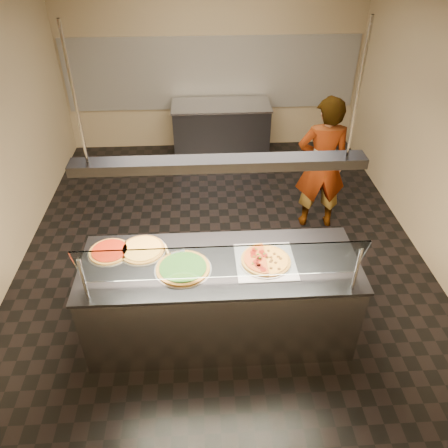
{
  "coord_description": "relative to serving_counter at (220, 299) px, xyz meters",
  "views": [
    {
      "loc": [
        -0.23,
        -4.41,
        3.56
      ],
      "look_at": [
        -0.02,
        -0.93,
        1.02
      ],
      "focal_mm": 35.0,
      "sensor_mm": 36.0,
      "label": 1
    }
  ],
  "objects": [
    {
      "name": "sneeze_guard",
      "position": [
        0.0,
        -0.34,
        0.76
      ],
      "size": [
        2.32,
        0.18,
        0.54
      ],
      "color": "#B7B7BC",
      "rests_on": "serving_counter"
    },
    {
      "name": "pizza_spatula",
      "position": [
        -0.44,
        0.15,
        0.49
      ],
      "size": [
        0.23,
        0.22,
        0.02
      ],
      "color": "#B7B7BC",
      "rests_on": "pizza_spinach"
    },
    {
      "name": "wall_right",
      "position": [
        2.6,
        1.4,
        1.03
      ],
      "size": [
        0.02,
        6.0,
        3.0
      ],
      "primitive_type": "cube",
      "color": "#9D8965",
      "rests_on": "ground"
    },
    {
      "name": "worker",
      "position": [
        1.39,
        1.84,
        0.44
      ],
      "size": [
        0.68,
        0.47,
        1.8
      ],
      "primitive_type": "imported",
      "rotation": [
        0.0,
        0.0,
        3.09
      ],
      "color": "#36333F",
      "rests_on": "ground"
    },
    {
      "name": "wall_back",
      "position": [
        0.09,
        4.41,
        1.03
      ],
      "size": [
        5.0,
        0.02,
        3.0
      ],
      "primitive_type": "cube",
      "color": "#9D8965",
      "rests_on": "ground"
    },
    {
      "name": "pizza_tomato",
      "position": [
        -1.03,
        0.21,
        0.48
      ],
      "size": [
        0.41,
        0.41,
        0.03
      ],
      "color": "silver",
      "rests_on": "serving_counter"
    },
    {
      "name": "lamp_rod_right",
      "position": [
        1.0,
        0.0,
        2.03
      ],
      "size": [
        0.02,
        0.02,
        1.01
      ],
      "primitive_type": "cylinder",
      "color": "#B7B7BC",
      "rests_on": "ceiling"
    },
    {
      "name": "pizza_spinach",
      "position": [
        -0.33,
        -0.07,
        0.48
      ],
      "size": [
        0.52,
        0.52,
        0.03
      ],
      "color": "silver",
      "rests_on": "serving_counter"
    },
    {
      "name": "wall_front",
      "position": [
        0.09,
        -1.61,
        1.03
      ],
      "size": [
        5.0,
        0.02,
        3.0
      ],
      "primitive_type": "cube",
      "color": "#9D8965",
      "rests_on": "ground"
    },
    {
      "name": "prep_table",
      "position": [
        0.22,
        3.95,
        0.0
      ],
      "size": [
        1.63,
        0.74,
        0.93
      ],
      "color": "#323237",
      "rests_on": "ground"
    },
    {
      "name": "tile_band",
      "position": [
        0.09,
        4.38,
        0.83
      ],
      "size": [
        4.9,
        0.02,
        1.2
      ],
      "primitive_type": "cube",
      "color": "silver",
      "rests_on": "wall_back"
    },
    {
      "name": "heat_lamp_housing",
      "position": [
        0.0,
        0.0,
        1.48
      ],
      "size": [
        2.3,
        0.18,
        0.08
      ],
      "primitive_type": "cube",
      "color": "#323237",
      "rests_on": "ceiling"
    },
    {
      "name": "half_pizza_sausage",
      "position": [
        0.52,
        -0.01,
        0.49
      ],
      "size": [
        0.23,
        0.45,
        0.04
      ],
      "color": "brown",
      "rests_on": "perforated_tray"
    },
    {
      "name": "pizza_cheese",
      "position": [
        -0.72,
        0.22,
        0.48
      ],
      "size": [
        0.45,
        0.45,
        0.03
      ],
      "color": "silver",
      "rests_on": "serving_counter"
    },
    {
      "name": "perforated_tray",
      "position": [
        0.42,
        -0.01,
        0.47
      ],
      "size": [
        0.54,
        0.54,
        0.01
      ],
      "color": "silver",
      "rests_on": "serving_counter"
    },
    {
      "name": "ground",
      "position": [
        0.09,
        1.4,
        -0.48
      ],
      "size": [
        5.0,
        6.0,
        0.02
      ],
      "primitive_type": "cube",
      "color": "black",
      "rests_on": "ground"
    },
    {
      "name": "serving_counter",
      "position": [
        0.0,
        0.0,
        0.0
      ],
      "size": [
        2.56,
        0.94,
        0.93
      ],
      "color": "#B7B7BC",
      "rests_on": "ground"
    },
    {
      "name": "lamp_rod_left",
      "position": [
        -1.0,
        0.0,
        2.03
      ],
      "size": [
        0.02,
        0.02,
        1.01
      ],
      "primitive_type": "cylinder",
      "color": "#B7B7BC",
      "rests_on": "ceiling"
    },
    {
      "name": "half_pizza_pepperoni",
      "position": [
        0.31,
        -0.01,
        0.5
      ],
      "size": [
        0.25,
        0.45,
        0.05
      ],
      "color": "brown",
      "rests_on": "perforated_tray"
    }
  ]
}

